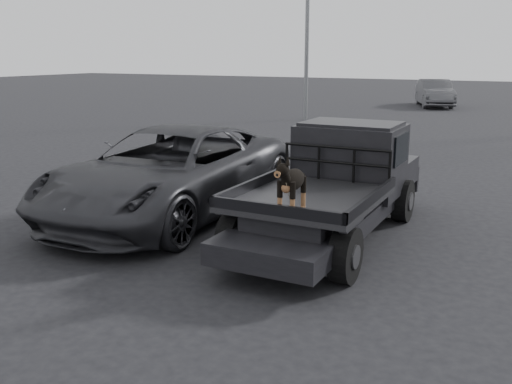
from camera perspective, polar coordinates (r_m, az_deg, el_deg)
The scene contains 7 objects.
ground at distance 7.71m, azimuth 7.43°, elevation -8.95°, with size 120.00×120.00×0.00m, color black.
flatbed_ute at distance 9.36m, azimuth 7.45°, elevation -1.85°, with size 2.00×5.40×0.92m, color black, non-canonical shape.
ute_cab at distance 10.05m, azimuth 9.47°, elevation 4.41°, with size 1.72×1.30×0.88m, color black, non-canonical shape.
headache_rack at distance 9.38m, azimuth 8.01°, elevation 2.78°, with size 1.80×0.08×0.55m, color black, non-canonical shape.
dog at distance 7.43m, azimuth 3.62°, elevation 0.75°, with size 0.32×0.60×0.74m, color black, non-canonical shape.
parked_suv at distance 10.66m, azimuth -8.57°, elevation 1.98°, with size 2.69×5.84×1.62m, color #2B2B2F.
distant_car_a at distance 34.10m, azimuth 17.43°, elevation 9.43°, with size 1.60×4.58×1.51m, color #444549.
Camera 1 is at (2.35, -6.72, 2.96)m, focal length 40.00 mm.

